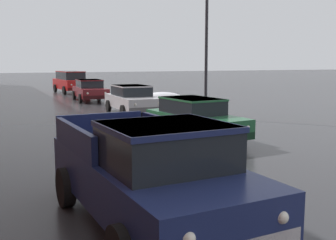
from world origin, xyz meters
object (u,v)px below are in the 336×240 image
object	(u,v)px
pickup_truck_darkblue_approaching_near_lane	(150,174)
suv_red_queued_behind_truck	(71,81)
sedan_silver_parked_kerbside_mid	(132,99)
street_lamp_post	(206,42)
sedan_maroon_parked_far_down_block	(90,90)
sedan_green_parked_kerbside_close	(194,118)

from	to	relation	value
pickup_truck_darkblue_approaching_near_lane	suv_red_queued_behind_truck	size ratio (longest dim) A/B	1.01
sedan_silver_parked_kerbside_mid	suv_red_queued_behind_truck	bearing A→B (deg)	91.00
pickup_truck_darkblue_approaching_near_lane	street_lamp_post	size ratio (longest dim) A/B	0.79
street_lamp_post	suv_red_queued_behind_truck	bearing A→B (deg)	99.07
pickup_truck_darkblue_approaching_near_lane	sedan_silver_parked_kerbside_mid	world-z (taller)	pickup_truck_darkblue_approaching_near_lane
street_lamp_post	sedan_silver_parked_kerbside_mid	bearing A→B (deg)	131.25
pickup_truck_darkblue_approaching_near_lane	sedan_maroon_parked_far_down_block	xyz separation A→B (m)	(4.09, 21.25, -0.13)
sedan_maroon_parked_far_down_block	street_lamp_post	distance (m)	11.18
pickup_truck_darkblue_approaching_near_lane	sedan_green_parked_kerbside_close	size ratio (longest dim) A/B	1.17
pickup_truck_darkblue_approaching_near_lane	sedan_maroon_parked_far_down_block	size ratio (longest dim) A/B	1.10
suv_red_queued_behind_truck	pickup_truck_darkblue_approaching_near_lane	bearing A→B (deg)	-98.39
suv_red_queued_behind_truck	street_lamp_post	bearing A→B (deg)	-80.93
pickup_truck_darkblue_approaching_near_lane	sedan_silver_parked_kerbside_mid	xyz separation A→B (m)	(4.51, 13.81, -0.13)
pickup_truck_darkblue_approaching_near_lane	sedan_green_parked_kerbside_close	distance (m)	7.36
sedan_green_parked_kerbside_close	sedan_silver_parked_kerbside_mid	size ratio (longest dim) A/B	0.99
suv_red_queued_behind_truck	street_lamp_post	size ratio (longest dim) A/B	0.78
sedan_silver_parked_kerbside_mid	street_lamp_post	distance (m)	4.81
sedan_silver_parked_kerbside_mid	sedan_maroon_parked_far_down_block	bearing A→B (deg)	93.25
sedan_green_parked_kerbside_close	street_lamp_post	distance (m)	6.24
sedan_maroon_parked_far_down_block	suv_red_queued_behind_truck	distance (m)	7.56
sedan_green_parked_kerbside_close	street_lamp_post	xyz separation A→B (m)	(3.07, 4.69, 2.75)
suv_red_queued_behind_truck	street_lamp_post	distance (m)	18.36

